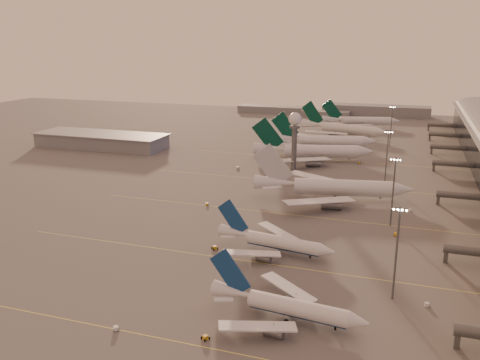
% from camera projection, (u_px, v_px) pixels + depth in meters
% --- Properties ---
extents(ground, '(700.00, 700.00, 0.00)m').
position_uv_depth(ground, '(186.00, 267.00, 147.92)').
color(ground, '#585555').
rests_on(ground, ground).
extents(taxiway_markings, '(180.00, 185.25, 0.02)m').
position_uv_depth(taxiway_markings, '(321.00, 217.00, 189.87)').
color(taxiway_markings, '#F1E255').
rests_on(taxiway_markings, ground).
extents(hangar, '(82.00, 27.00, 8.50)m').
position_uv_depth(hangar, '(101.00, 140.00, 311.38)').
color(hangar, slate).
rests_on(hangar, ground).
extents(radar_tower, '(6.40, 6.40, 31.10)m').
position_uv_depth(radar_tower, '(295.00, 130.00, 250.36)').
color(radar_tower, '#525459').
rests_on(radar_tower, ground).
extents(mast_a, '(3.60, 0.56, 25.00)m').
position_uv_depth(mast_a, '(397.00, 249.00, 126.47)').
color(mast_a, '#525459').
rests_on(mast_a, ground).
extents(mast_b, '(3.60, 0.56, 25.00)m').
position_uv_depth(mast_b, '(393.00, 189.00, 177.62)').
color(mast_b, '#525459').
rests_on(mast_b, ground).
extents(mast_c, '(3.60, 0.56, 25.00)m').
position_uv_depth(mast_c, '(387.00, 155.00, 229.38)').
color(mast_c, '#525459').
rests_on(mast_c, ground).
extents(mast_d, '(3.60, 0.56, 25.00)m').
position_uv_depth(mast_d, '(391.00, 124.00, 312.19)').
color(mast_d, '#525459').
rests_on(mast_d, ground).
extents(distant_horizon, '(165.00, 37.50, 9.00)m').
position_uv_depth(distant_horizon, '(343.00, 111.00, 443.02)').
color(distant_horizon, slate).
rests_on(distant_horizon, ground).
extents(narrowbody_near, '(39.55, 31.42, 15.47)m').
position_uv_depth(narrowbody_near, '(286.00, 309.00, 119.29)').
color(narrowbody_near, silver).
rests_on(narrowbody_near, ground).
extents(narrowbody_mid, '(39.04, 30.96, 15.30)m').
position_uv_depth(narrowbody_mid, '(275.00, 244.00, 157.28)').
color(narrowbody_mid, silver).
rests_on(narrowbody_mid, ground).
extents(widebody_white, '(64.83, 51.51, 22.98)m').
position_uv_depth(widebody_white, '(333.00, 190.00, 209.20)').
color(widebody_white, silver).
rests_on(widebody_white, ground).
extents(greentail_a, '(64.29, 51.29, 23.79)m').
position_uv_depth(greentail_a, '(313.00, 154.00, 275.46)').
color(greentail_a, silver).
rests_on(greentail_a, ground).
extents(greentail_b, '(61.48, 49.11, 22.67)m').
position_uv_depth(greentail_b, '(324.00, 143.00, 304.60)').
color(greentail_b, silver).
rests_on(greentail_b, ground).
extents(greentail_c, '(61.08, 48.65, 22.75)m').
position_uv_depth(greentail_c, '(343.00, 131.00, 345.44)').
color(greentail_c, silver).
rests_on(greentail_c, ground).
extents(greentail_d, '(57.05, 45.50, 21.15)m').
position_uv_depth(greentail_d, '(361.00, 122.00, 380.89)').
color(greentail_d, silver).
rests_on(greentail_d, ground).
extents(gsv_truck_a, '(5.68, 4.52, 2.20)m').
position_uv_depth(gsv_truck_a, '(118.00, 326.00, 115.70)').
color(gsv_truck_a, silver).
rests_on(gsv_truck_a, ground).
extents(gsv_tug_near, '(3.58, 4.04, 0.99)m').
position_uv_depth(gsv_tug_near, '(205.00, 338.00, 112.27)').
color(gsv_tug_near, gold).
rests_on(gsv_tug_near, ground).
extents(gsv_catering_a, '(5.05, 2.86, 3.92)m').
position_uv_depth(gsv_catering_a, '(428.00, 299.00, 125.82)').
color(gsv_catering_a, silver).
rests_on(gsv_catering_a, ground).
extents(gsv_tug_mid, '(4.41, 4.35, 1.11)m').
position_uv_depth(gsv_tug_mid, '(215.00, 248.00, 160.31)').
color(gsv_tug_mid, gold).
rests_on(gsv_tug_mid, ground).
extents(gsv_truck_b, '(6.09, 3.27, 2.33)m').
position_uv_depth(gsv_truck_b, '(397.00, 233.00, 170.98)').
color(gsv_truck_b, gold).
rests_on(gsv_truck_b, ground).
extents(gsv_truck_c, '(5.48, 4.10, 2.11)m').
position_uv_depth(gsv_truck_c, '(208.00, 203.00, 202.83)').
color(gsv_truck_c, gold).
rests_on(gsv_truck_c, ground).
extents(gsv_catering_b, '(5.59, 3.48, 4.25)m').
position_uv_depth(gsv_catering_b, '(410.00, 206.00, 195.16)').
color(gsv_catering_b, silver).
rests_on(gsv_catering_b, ground).
extents(gsv_truck_d, '(4.17, 6.54, 2.49)m').
position_uv_depth(gsv_truck_d, '(238.00, 166.00, 260.32)').
color(gsv_truck_d, silver).
rests_on(gsv_truck_d, ground).
extents(gsv_tug_hangar, '(3.45, 2.36, 0.92)m').
position_uv_depth(gsv_tug_hangar, '(359.00, 163.00, 270.02)').
color(gsv_tug_hangar, gold).
rests_on(gsv_tug_hangar, ground).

